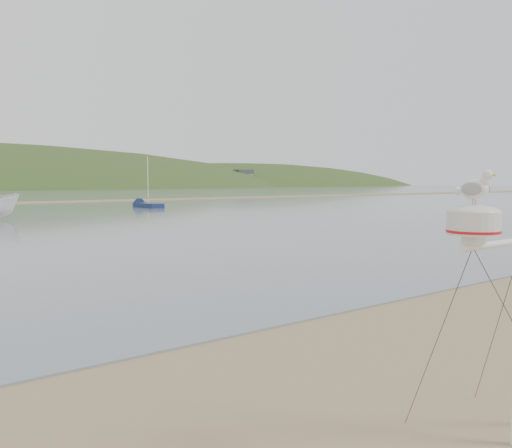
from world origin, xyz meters
TOP-DOWN VIEW (x-y plane):
  - sailboat_blue_far at (24.90, 50.65)m, footprint 1.56×6.00m

SIDE VIEW (x-z plane):
  - sailboat_blue_far at x=24.90m, z-range -2.69..3.29m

